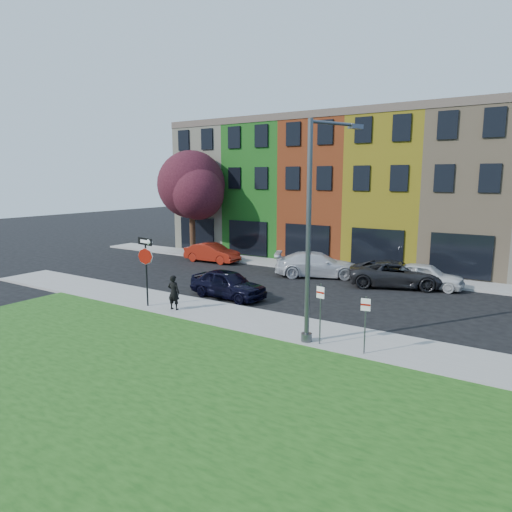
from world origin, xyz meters
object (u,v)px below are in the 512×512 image
Objects in this scene: street_lamp at (313,233)px; man at (174,292)px; stop_sign at (146,258)px; sedan_near at (228,284)px.

man is at bearing -157.50° from street_lamp.
street_lamp is at bearing 168.43° from man.
sedan_near is (2.02, 3.60, -1.68)m from stop_sign.
man is 0.37× the size of sedan_near.
stop_sign is at bearing -1.43° from man.
sedan_near is at bearing 70.32° from stop_sign.
stop_sign is 4.46m from sedan_near.
man is at bearing 175.77° from sedan_near.
stop_sign reaches higher than sedan_near.
man reaches higher than sedan_near.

